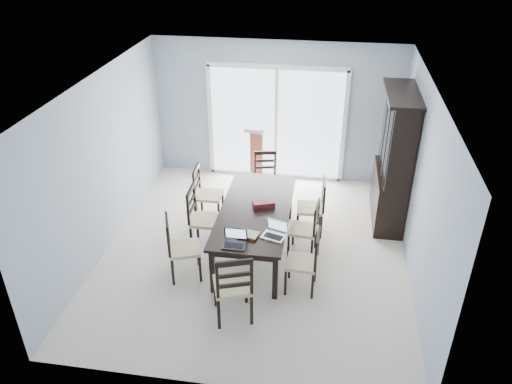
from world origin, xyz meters
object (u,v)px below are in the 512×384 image
laptop_dark (234,243)px  laptop_silver (274,234)px  chair_left_near (177,241)px  cell_phone (241,239)px  chair_end_far (265,172)px  hot_tub (236,133)px  chair_right_mid (309,223)px  chair_left_far (203,188)px  dining_table (255,213)px  chair_right_near (309,256)px  game_box (264,204)px  chair_left_mid (199,212)px  chair_end_near (233,281)px  china_hutch (394,161)px  chair_right_far (316,201)px

laptop_dark → laptop_silver: size_ratio=0.86×
chair_left_near → cell_phone: bearing=68.0°
chair_left_near → chair_end_far: chair_left_near is taller
chair_end_far → cell_phone: 2.36m
cell_phone → hot_tub: hot_tub is taller
chair_left_near → chair_right_mid: (1.76, 0.79, -0.04)m
chair_left_far → dining_table: bearing=49.4°
chair_right_near → game_box: 1.13m
chair_left_mid → chair_right_mid: chair_left_mid is taller
chair_end_far → laptop_dark: (-0.06, -2.52, 0.26)m
chair_left_near → laptop_dark: (0.84, -0.20, 0.21)m
chair_end_near → laptop_silver: 0.93m
china_hutch → laptop_silver: (-1.67, -1.91, -0.27)m
china_hutch → chair_right_far: size_ratio=2.04×
dining_table → chair_end_far: bearing=92.6°
chair_end_near → laptop_dark: (-0.10, 0.55, 0.17)m
chair_right_mid → game_box: bearing=92.9°
chair_right_far → hot_tub: 3.26m
chair_end_far → hot_tub: (-0.87, 1.80, -0.08)m
china_hutch → laptop_silver: size_ratio=6.20×
laptop_silver → hot_tub: bearing=125.3°
hot_tub → cell_phone: bearing=-78.1°
chair_left_mid → laptop_silver: 1.39m
chair_end_near → laptop_dark: 0.59m
chair_left_far → laptop_silver: bearing=40.7°
laptop_dark → chair_right_near: bearing=11.9°
dining_table → chair_end_far: chair_end_far is taller
chair_right_far → hot_tub: size_ratio=0.51×
dining_table → chair_left_near: 1.22m
china_hutch → chair_right_near: china_hutch is taller
laptop_silver → chair_left_far: bearing=149.9°
laptop_silver → cell_phone: (-0.42, -0.11, -0.04)m
chair_right_near → hot_tub: bearing=26.1°
chair_left_far → laptop_dark: chair_left_far is taller
chair_right_near → chair_end_near: (-0.86, -0.75, 0.07)m
chair_left_far → cell_phone: (0.92, -1.57, 0.18)m
china_hutch → chair_end_near: china_hutch is taller
chair_left_mid → game_box: size_ratio=3.70×
laptop_dark → laptop_silver: same height
chair_left_near → cell_phone: size_ratio=9.71×
chair_left_mid → chair_right_far: 1.83m
chair_left_near → chair_end_far: size_ratio=1.08×
chair_left_far → cell_phone: size_ratio=9.49×
chair_end_near → hot_tub: 4.95m
chair_left_far → game_box: chair_left_far is taller
cell_phone → hot_tub: (-0.88, 4.15, -0.29)m
dining_table → laptop_silver: bearing=-62.3°
chair_end_near → chair_end_far: chair_end_near is taller
chair_right_near → laptop_silver: size_ratio=2.99×
chair_left_mid → game_box: (0.96, 0.08, 0.18)m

